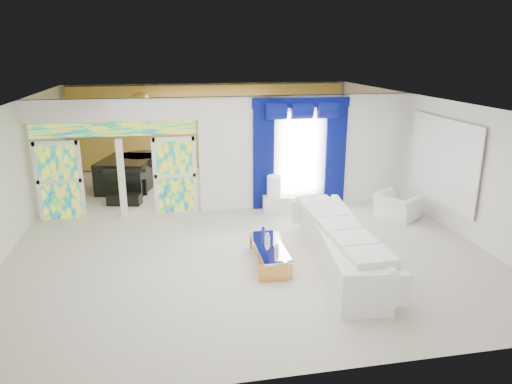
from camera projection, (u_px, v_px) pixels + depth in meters
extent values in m
plane|color=#B7AF9E|center=(235.00, 221.00, 11.92)|extent=(12.00, 12.00, 0.00)
cube|color=white|center=(308.00, 151.00, 12.82)|extent=(5.70, 0.18, 3.00)
cube|color=white|center=(113.00, 110.00, 11.56)|extent=(4.30, 0.18, 0.55)
cube|color=#994C3F|center=(60.00, 181.00, 11.81)|extent=(0.95, 0.04, 2.00)
cube|color=#994C3F|center=(175.00, 175.00, 12.32)|extent=(0.95, 0.04, 2.00)
cube|color=#994C3F|center=(114.00, 129.00, 11.70)|extent=(4.00, 0.05, 0.35)
cube|color=white|center=(300.00, 154.00, 12.69)|extent=(1.00, 0.02, 2.30)
cube|color=#040C4D|center=(264.00, 158.00, 12.50)|extent=(0.55, 0.10, 2.80)
cube|color=#040C4D|center=(336.00, 155.00, 12.86)|extent=(0.55, 0.10, 2.80)
cube|color=#040C4D|center=(302.00, 103.00, 12.27)|extent=(2.60, 0.12, 0.25)
cube|color=white|center=(443.00, 161.00, 11.43)|extent=(0.04, 2.70, 1.90)
cube|color=gold|center=(211.00, 126.00, 17.04)|extent=(9.70, 0.12, 2.90)
cube|color=white|center=(339.00, 246.00, 9.41)|extent=(1.36, 4.16, 0.78)
cube|color=gold|center=(270.00, 255.00, 9.51)|extent=(0.74, 1.70, 0.37)
cube|color=white|center=(285.00, 203.00, 12.67)|extent=(1.19, 0.50, 0.39)
cylinder|color=white|center=(274.00, 187.00, 12.48)|extent=(0.36, 0.36, 0.58)
imported|color=white|center=(397.00, 206.00, 12.02)|extent=(1.26, 1.30, 0.64)
cube|color=black|center=(127.00, 174.00, 14.55)|extent=(1.87, 2.18, 0.95)
cube|color=black|center=(125.00, 199.00, 13.14)|extent=(0.98, 0.58, 0.30)
cube|color=tan|center=(70.00, 182.00, 13.93)|extent=(0.61, 0.57, 0.82)
sphere|color=gold|center=(140.00, 102.00, 13.94)|extent=(0.60, 0.60, 0.60)
cylinder|color=navy|center=(263.00, 232.00, 9.96)|extent=(0.08, 0.08, 0.16)
cylinder|color=navy|center=(272.00, 253.00, 8.91)|extent=(0.09, 0.09, 0.20)
cylinder|color=silver|center=(267.00, 239.00, 9.65)|extent=(0.11, 0.11, 0.14)
cylinder|color=white|center=(276.00, 250.00, 9.13)|extent=(0.10, 0.10, 0.13)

